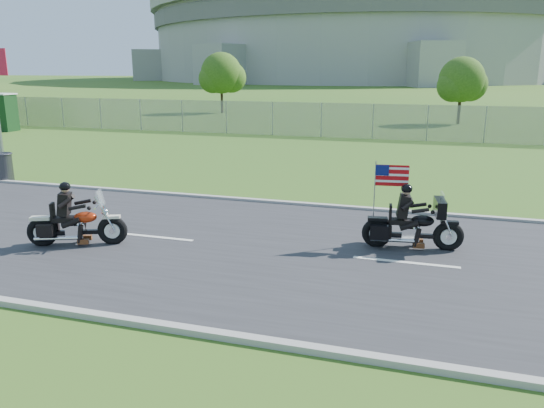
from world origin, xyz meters
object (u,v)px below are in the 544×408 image
(motorcycle_lead, at_px, (75,226))
(porta_toilet_a, at_px, (5,113))
(trash_can, at_px, (4,168))
(motorcycle_follow, at_px, (412,227))

(motorcycle_lead, bearing_deg, porta_toilet_a, 113.93)
(porta_toilet_a, relative_size, motorcycle_lead, 1.06)
(trash_can, bearing_deg, motorcycle_lead, -37.34)
(trash_can, bearing_deg, porta_toilet_a, 132.62)
(porta_toilet_a, relative_size, trash_can, 2.29)
(porta_toilet_a, distance_m, trash_can, 17.27)
(motorcycle_lead, distance_m, trash_can, 8.76)
(motorcycle_follow, bearing_deg, motorcycle_lead, -172.23)
(motorcycle_lead, distance_m, motorcycle_follow, 7.68)
(porta_toilet_a, bearing_deg, trash_can, -47.38)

